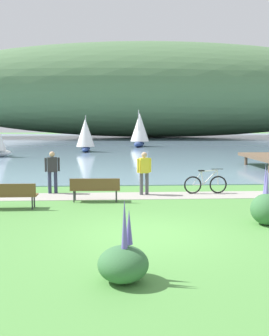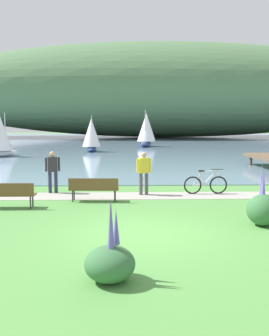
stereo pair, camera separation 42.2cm
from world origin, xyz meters
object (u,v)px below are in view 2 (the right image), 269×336
(sailboat_toward_hillside, at_px, (146,129))
(person_on_the_grass, at_px, (144,170))
(bicycle_leaning_near_bench, at_px, (206,184))
(person_at_shoreline, at_px, (53,169))
(park_bench_near_camera, at_px, (94,187))
(park_bench_further_along, at_px, (8,193))
(sailboat_mid_bay, at_px, (91,135))
(sailboat_nearest_to_shore, at_px, (1,136))

(sailboat_toward_hillside, bearing_deg, person_on_the_grass, -93.54)
(bicycle_leaning_near_bench, relative_size, person_on_the_grass, 1.04)
(person_at_shoreline, bearing_deg, bicycle_leaning_near_bench, -3.61)
(person_on_the_grass, xyz_separation_m, sailboat_toward_hillside, (1.86, 29.97, 1.07))
(park_bench_near_camera, height_order, park_bench_further_along, same)
(sailboat_mid_bay, distance_m, sailboat_toward_hillside, 9.62)
(sailboat_nearest_to_shore, distance_m, sailboat_mid_bay, 8.76)
(park_bench_further_along, bearing_deg, bicycle_leaning_near_bench, 18.69)
(park_bench_near_camera, distance_m, person_at_shoreline, 2.58)
(park_bench_near_camera, height_order, bicycle_leaning_near_bench, bicycle_leaning_near_bench)
(park_bench_further_along, distance_m, sailboat_toward_hillside, 32.97)
(bicycle_leaning_near_bench, bearing_deg, park_bench_near_camera, -162.43)
(park_bench_further_along, relative_size, person_on_the_grass, 1.05)
(person_at_shoreline, xyz_separation_m, person_on_the_grass, (3.69, -0.51, 0.00))
(bicycle_leaning_near_bench, height_order, sailboat_mid_bay, sailboat_mid_bay)
(park_bench_near_camera, xyz_separation_m, park_bench_further_along, (-2.80, -1.04, 0.00))
(person_on_the_grass, xyz_separation_m, sailboat_nearest_to_shore, (-10.91, 17.02, 0.78))
(sailboat_toward_hillside, bearing_deg, person_at_shoreline, -100.66)
(park_bench_near_camera, bearing_deg, sailboat_mid_bay, 94.89)
(person_on_the_grass, relative_size, sailboat_toward_hillside, 0.40)
(bicycle_leaning_near_bench, bearing_deg, park_bench_further_along, -161.31)
(bicycle_leaning_near_bench, bearing_deg, sailboat_mid_bay, 106.14)
(park_bench_further_along, distance_m, sailboat_mid_bay, 24.62)
(park_bench_further_along, distance_m, person_on_the_grass, 5.24)
(park_bench_near_camera, relative_size, sailboat_toward_hillside, 0.43)
(person_on_the_grass, bearing_deg, sailboat_toward_hillside, 86.46)
(person_at_shoreline, height_order, sailboat_toward_hillside, sailboat_toward_hillside)
(sailboat_mid_bay, bearing_deg, bicycle_leaning_near_bench, -73.86)
(bicycle_leaning_near_bench, xyz_separation_m, sailboat_mid_bay, (-6.41, 22.15, 1.30))
(park_bench_near_camera, relative_size, sailboat_mid_bay, 0.52)
(park_bench_further_along, xyz_separation_m, sailboat_toward_hillside, (6.54, 32.28, 1.53))
(sailboat_nearest_to_shore, distance_m, sailboat_toward_hillside, 18.18)
(bicycle_leaning_near_bench, distance_m, person_at_shoreline, 6.24)
(person_on_the_grass, distance_m, sailboat_nearest_to_shore, 20.23)
(park_bench_near_camera, bearing_deg, sailboat_toward_hillside, 83.17)
(person_on_the_grass, bearing_deg, sailboat_mid_bay, 99.93)
(park_bench_further_along, height_order, person_at_shoreline, person_at_shoreline)
(sailboat_toward_hillside, bearing_deg, park_bench_further_along, -101.45)
(park_bench_near_camera, height_order, person_on_the_grass, person_on_the_grass)
(park_bench_near_camera, xyz_separation_m, person_at_shoreline, (-1.80, 1.78, 0.46))
(bicycle_leaning_near_bench, height_order, person_on_the_grass, person_on_the_grass)
(sailboat_mid_bay, bearing_deg, park_bench_further_along, -91.83)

